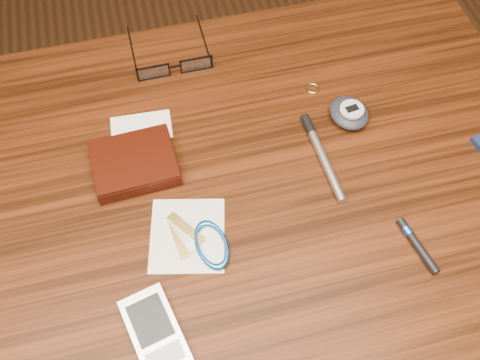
{
  "coord_description": "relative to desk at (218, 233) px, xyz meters",
  "views": [
    {
      "loc": [
        -0.05,
        -0.35,
        1.39
      ],
      "look_at": [
        0.04,
        0.02,
        0.76
      ],
      "focal_mm": 40.0,
      "sensor_mm": 36.0,
      "label": 1
    }
  ],
  "objects": [
    {
      "name": "pda_phone",
      "position": [
        -0.11,
        -0.16,
        0.11
      ],
      "size": [
        0.08,
        0.11,
        0.02
      ],
      "color": "silver",
      "rests_on": "desk"
    },
    {
      "name": "desk",
      "position": [
        0.0,
        0.0,
        0.0
      ],
      "size": [
        1.0,
        0.7,
        0.75
      ],
      "color": "#391709",
      "rests_on": "ground"
    },
    {
      "name": "ground",
      "position": [
        0.0,
        0.0,
        -0.65
      ],
      "size": [
        3.8,
        3.8,
        0.0
      ],
      "primitive_type": "plane",
      "color": "#472814",
      "rests_on": "ground"
    },
    {
      "name": "gold_ring",
      "position": [
        0.19,
        0.16,
        0.1
      ],
      "size": [
        0.03,
        0.03,
        0.0
      ],
      "primitive_type": "torus",
      "rotation": [
        0.0,
        0.0,
        0.38
      ],
      "color": "#D7C164",
      "rests_on": "desk"
    },
    {
      "name": "notepad_keys",
      "position": [
        -0.03,
        -0.05,
        0.11
      ],
      "size": [
        0.12,
        0.13,
        0.01
      ],
      "color": "white",
      "rests_on": "desk"
    },
    {
      "name": "wallet_and_card",
      "position": [
        -0.1,
        0.08,
        0.11
      ],
      "size": [
        0.12,
        0.15,
        0.03
      ],
      "color": "black",
      "rests_on": "desk"
    },
    {
      "name": "silver_pen",
      "position": [
        0.16,
        0.04,
        0.11
      ],
      "size": [
        0.02,
        0.15,
        0.01
      ],
      "color": "#AAA9AD",
      "rests_on": "desk"
    },
    {
      "name": "eyeglasses",
      "position": [
        -0.01,
        0.25,
        0.11
      ],
      "size": [
        0.12,
        0.13,
        0.03
      ],
      "color": "black",
      "rests_on": "desk"
    },
    {
      "name": "black_blue_pen",
      "position": [
        0.24,
        -0.13,
        0.11
      ],
      "size": [
        0.03,
        0.08,
        0.01
      ],
      "color": "black",
      "rests_on": "desk"
    },
    {
      "name": "pedometer",
      "position": [
        0.22,
        0.09,
        0.11
      ],
      "size": [
        0.06,
        0.07,
        0.03
      ],
      "color": "black",
      "rests_on": "desk"
    }
  ]
}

